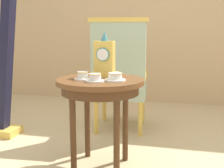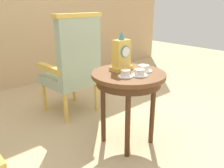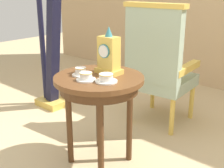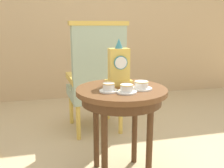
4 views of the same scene
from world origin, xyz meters
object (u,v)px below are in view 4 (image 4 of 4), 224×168
(teacup_left, at_px, (109,88))
(side_table, at_px, (121,100))
(mantel_clock, at_px, (119,67))
(armchair, at_px, (97,77))
(teacup_center, at_px, (141,86))
(teacup_right, at_px, (127,89))

(teacup_left, bearing_deg, side_table, 33.05)
(mantel_clock, bearing_deg, side_table, -93.98)
(side_table, relative_size, armchair, 0.59)
(teacup_left, distance_m, mantel_clock, 0.23)
(side_table, distance_m, teacup_left, 0.17)
(side_table, height_order, mantel_clock, mantel_clock)
(teacup_center, bearing_deg, mantel_clock, 126.44)
(armchair, bearing_deg, teacup_right, -88.18)
(teacup_left, relative_size, mantel_clock, 0.37)
(mantel_clock, relative_size, armchair, 0.29)
(side_table, height_order, teacup_center, teacup_center)
(side_table, xyz_separation_m, teacup_right, (-0.00, -0.12, 0.11))
(teacup_left, height_order, armchair, armchair)
(teacup_left, bearing_deg, teacup_center, 2.62)
(teacup_center, bearing_deg, teacup_left, -177.38)
(teacup_right, height_order, mantel_clock, mantel_clock)
(teacup_left, relative_size, teacup_right, 0.93)
(teacup_left, distance_m, teacup_center, 0.23)
(teacup_left, distance_m, armchair, 0.90)
(teacup_center, distance_m, armchair, 0.90)
(teacup_right, height_order, armchair, armchair)
(side_table, height_order, armchair, armchair)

